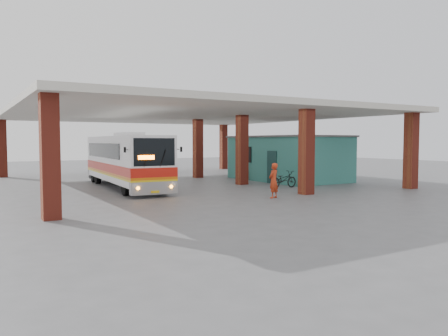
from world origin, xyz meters
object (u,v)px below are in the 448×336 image
Objects in this scene: motorcycle at (283,179)px; red_chair at (241,175)px; coach_bus at (125,160)px; pedestrian at (274,181)px.

motorcycle is 5.33m from red_chair.
red_chair is at bearing 6.45° from coach_bus.
motorcycle is 4.70m from pedestrian.
pedestrian reaches higher than motorcycle.
motorcycle is (7.85, -4.89, -1.10)m from coach_bus.
coach_bus is 8.47m from red_chair.
coach_bus is 9.45m from pedestrian.
motorcycle is 2.25× the size of red_chair.
coach_bus is at bearing -83.18° from pedestrian.
coach_bus reaches higher than motorcycle.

